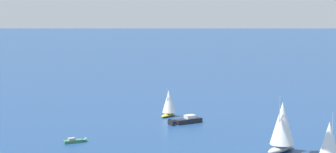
{
  "coord_description": "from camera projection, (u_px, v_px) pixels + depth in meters",
  "views": [
    {
      "loc": [
        -107.78,
        -47.31,
        32.51
      ],
      "look_at": [
        -0.02,
        -1.45,
        18.82
      ],
      "focal_mm": 61.2,
      "sensor_mm": 36.0,
      "label": 1
    }
  ],
  "objects": [
    {
      "name": "sailboat_outer_ring_c",
      "position": [
        282.0,
        126.0,
        131.32
      ],
      "size": [
        10.48,
        7.04,
        13.03
      ],
      "color": "#9E9993",
      "rests_on": "ground_plane"
    },
    {
      "name": "sailboat_offshore",
      "position": [
        329.0,
        151.0,
        107.66
      ],
      "size": [
        10.6,
        7.1,
        13.18
      ],
      "color": "gold",
      "rests_on": "ground_plane"
    },
    {
      "name": "motorboat_outer_ring_b",
      "position": [
        76.0,
        141.0,
        140.75
      ],
      "size": [
        5.32,
        4.68,
        1.64
      ],
      "color": "#33704C",
      "rests_on": "ground_plane"
    },
    {
      "name": "motorboat_ahead",
      "position": [
        184.0,
        121.0,
        164.03
      ],
      "size": [
        10.01,
        8.06,
        3.0
      ],
      "color": "black",
      "rests_on": "ground_plane"
    },
    {
      "name": "sailboat_mid_cluster",
      "position": [
        169.0,
        103.0,
        174.89
      ],
      "size": [
        7.32,
        4.41,
        9.18
      ],
      "color": "gold",
      "rests_on": "ground_plane"
    }
  ]
}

